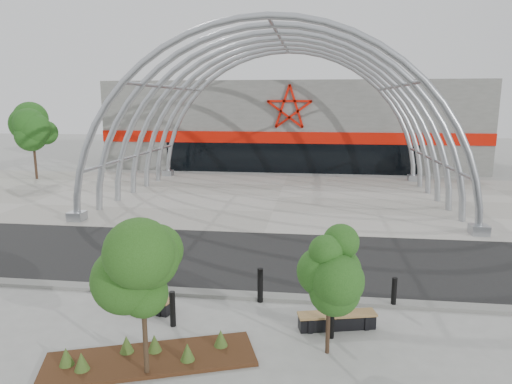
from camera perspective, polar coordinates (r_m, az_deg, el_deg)
name	(u,v)px	position (r m, az deg, el deg)	size (l,w,h in m)	color
ground	(240,294)	(15.23, -2.01, -12.59)	(140.00, 140.00, 0.00)	gray
road	(254,258)	(18.45, -0.20, -8.22)	(140.00, 7.00, 0.02)	black
forecourt	(279,197)	(29.97, 2.87, -0.61)	(60.00, 17.00, 0.04)	#A29D92
kerb	(239,295)	(14.98, -2.18, -12.76)	(60.00, 0.50, 0.12)	slate
arena_building	(294,123)	(47.30, 4.71, 8.54)	(34.00, 15.24, 8.00)	slate
vault_canopy	(279,197)	(29.97, 2.87, -0.62)	(20.80, 15.80, 20.36)	#9EA2A8
planting_bed	(148,356)	(11.96, -13.36, -19.34)	(5.21, 3.12, 0.53)	black
street_tree_0	(142,271)	(10.37, -14.08, -9.60)	(1.54, 1.54, 3.50)	#312415
street_tree_1	(330,269)	(11.23, 9.22, -9.46)	(1.30, 1.30, 3.07)	black
bench_0	(141,302)	(14.55, -14.20, -13.20)	(2.18, 1.03, 0.45)	black
bench_1	(337,321)	(13.23, 10.07, -15.57)	(2.21, 0.98, 0.45)	black
bollard_0	(161,281)	(15.30, -11.75, -10.85)	(0.15, 0.15, 0.92)	black
bollard_1	(173,309)	(13.24, -10.38, -14.18)	(0.16, 0.16, 1.02)	black
bollard_2	(260,285)	(14.45, 0.53, -11.58)	(0.18, 0.18, 1.10)	black
bollard_3	(332,322)	(12.64, 9.44, -15.75)	(0.14, 0.14, 0.89)	black
bollard_4	(394,293)	(14.70, 16.87, -11.97)	(0.15, 0.15, 0.96)	black
bg_tree_0	(32,121)	(40.49, -26.25, 7.92)	(3.00, 3.00, 6.45)	black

